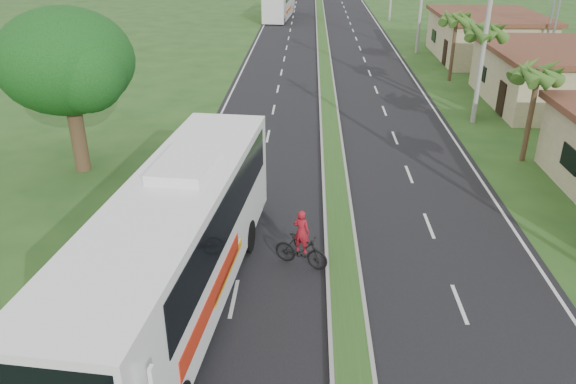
{
  "coord_description": "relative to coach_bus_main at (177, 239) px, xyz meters",
  "views": [
    {
      "loc": [
        -1.24,
        -14.34,
        10.57
      ],
      "look_at": [
        -1.96,
        4.09,
        1.8
      ],
      "focal_mm": 35.0,
      "sensor_mm": 36.0,
      "label": 1
    }
  ],
  "objects": [
    {
      "name": "coach_bus_main",
      "position": [
        0.0,
        0.0,
        0.0
      ],
      "size": [
        4.17,
        13.73,
        4.37
      ],
      "rotation": [
        0.0,
        0.0,
        -0.1
      ],
      "color": "white",
      "rests_on": "ground"
    },
    {
      "name": "utility_pole_b",
      "position": [
        13.46,
        18.47,
        3.85
      ],
      "size": [
        3.2,
        0.28,
        12.0
      ],
      "color": "gray",
      "rests_on": "ground"
    },
    {
      "name": "lane_edge_left",
      "position": [
        -1.71,
        20.47,
        -2.4
      ],
      "size": [
        0.12,
        160.0,
        0.01
      ],
      "primitive_type": "cube",
      "color": "silver",
      "rests_on": "ground"
    },
    {
      "name": "palm_verge_b",
      "position": [
        14.39,
        12.47,
        1.95
      ],
      "size": [
        2.4,
        2.4,
        5.05
      ],
      "color": "#473321",
      "rests_on": "ground"
    },
    {
      "name": "palm_verge_d",
      "position": [
        14.29,
        28.47,
        2.15
      ],
      "size": [
        2.4,
        2.4,
        5.25
      ],
      "color": "#473321",
      "rests_on": "ground"
    },
    {
      "name": "palm_verge_c",
      "position": [
        13.79,
        19.47,
        2.72
      ],
      "size": [
        2.4,
        2.4,
        5.85
      ],
      "color": "#473321",
      "rests_on": "ground"
    },
    {
      "name": "lane_edge_right",
      "position": [
        11.69,
        20.47,
        -2.4
      ],
      "size": [
        0.12,
        160.0,
        0.01
      ],
      "primitive_type": "cube",
      "color": "silver",
      "rests_on": "ground"
    },
    {
      "name": "coach_bus_far",
      "position": [
        -0.21,
        59.5,
        -0.44
      ],
      "size": [
        3.5,
        12.07,
        3.47
      ],
      "rotation": [
        0.0,
        0.0,
        -0.08
      ],
      "color": "silver",
      "rests_on": "ground"
    },
    {
      "name": "shop_mid",
      "position": [
        18.99,
        22.47,
        -0.55
      ],
      "size": [
        7.6,
        10.6,
        3.67
      ],
      "color": "tan",
      "rests_on": "ground"
    },
    {
      "name": "shop_far",
      "position": [
        18.99,
        36.47,
        -0.47
      ],
      "size": [
        8.6,
        11.6,
        3.82
      ],
      "color": "tan",
      "rests_on": "ground"
    },
    {
      "name": "motorcyclist",
      "position": [
        3.56,
        2.47,
        -1.66
      ],
      "size": [
        2.01,
        1.31,
        2.13
      ],
      "rotation": [
        0.0,
        0.0,
        -0.42
      ],
      "color": "black",
      "rests_on": "ground"
    },
    {
      "name": "median_strip",
      "position": [
        4.99,
        20.47,
        -2.3
      ],
      "size": [
        1.2,
        160.0,
        0.18
      ],
      "color": "gray",
      "rests_on": "ground"
    },
    {
      "name": "ground",
      "position": [
        4.99,
        0.47,
        -2.4
      ],
      "size": [
        180.0,
        180.0,
        0.0
      ],
      "primitive_type": "plane",
      "color": "#244A1B",
      "rests_on": "ground"
    },
    {
      "name": "shade_tree",
      "position": [
        -7.12,
        10.49,
        2.63
      ],
      "size": [
        6.3,
        6.0,
        7.54
      ],
      "color": "#473321",
      "rests_on": "ground"
    },
    {
      "name": "road_asphalt",
      "position": [
        4.99,
        20.47,
        -2.39
      ],
      "size": [
        14.0,
        160.0,
        0.02
      ],
      "primitive_type": "cube",
      "color": "black",
      "rests_on": "ground"
    }
  ]
}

